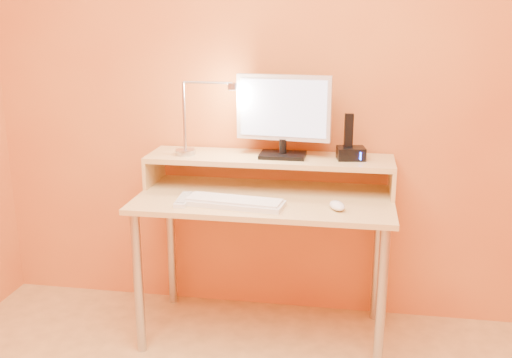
% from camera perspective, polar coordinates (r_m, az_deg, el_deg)
% --- Properties ---
extents(wall_back, '(3.00, 0.04, 2.50)m').
position_cam_1_polar(wall_back, '(2.97, 1.83, 9.95)').
color(wall_back, orange).
rests_on(wall_back, floor).
extents(desk_leg_fl, '(0.04, 0.04, 0.69)m').
position_cam_1_polar(desk_leg_fl, '(2.80, -11.35, -9.93)').
color(desk_leg_fl, '#AAAAB0').
rests_on(desk_leg_fl, floor).
extents(desk_leg_fr, '(0.04, 0.04, 0.69)m').
position_cam_1_polar(desk_leg_fr, '(2.64, 12.06, -11.62)').
color(desk_leg_fr, '#AAAAB0').
rests_on(desk_leg_fr, floor).
extents(desk_leg_bl, '(0.04, 0.04, 0.69)m').
position_cam_1_polar(desk_leg_bl, '(3.24, -8.24, -6.23)').
color(desk_leg_bl, '#AAAAB0').
rests_on(desk_leg_bl, floor).
extents(desk_leg_br, '(0.04, 0.04, 0.69)m').
position_cam_1_polar(desk_leg_br, '(3.10, 11.72, -7.43)').
color(desk_leg_br, '#AAAAB0').
rests_on(desk_leg_br, floor).
extents(desk_lower, '(1.20, 0.60, 0.02)m').
position_cam_1_polar(desk_lower, '(2.76, 0.83, -1.97)').
color(desk_lower, '#D8BB73').
rests_on(desk_lower, floor).
extents(shelf_riser_left, '(0.02, 0.30, 0.14)m').
position_cam_1_polar(shelf_riser_left, '(3.02, -9.87, 0.91)').
color(shelf_riser_left, '#D8BB73').
rests_on(shelf_riser_left, desk_lower).
extents(shelf_riser_right, '(0.02, 0.30, 0.14)m').
position_cam_1_polar(shelf_riser_right, '(2.86, 13.08, -0.09)').
color(shelf_riser_right, '#D8BB73').
rests_on(shelf_riser_right, desk_lower).
extents(desk_shelf, '(1.20, 0.30, 0.02)m').
position_cam_1_polar(desk_shelf, '(2.86, 1.30, 1.97)').
color(desk_shelf, '#D8BB73').
rests_on(desk_shelf, desk_lower).
extents(monitor_foot, '(0.22, 0.16, 0.02)m').
position_cam_1_polar(monitor_foot, '(2.85, 2.61, 2.34)').
color(monitor_foot, black).
rests_on(monitor_foot, desk_shelf).
extents(monitor_neck, '(0.04, 0.04, 0.07)m').
position_cam_1_polar(monitor_neck, '(2.84, 2.63, 3.21)').
color(monitor_neck, black).
rests_on(monitor_neck, monitor_foot).
extents(monitor_panel, '(0.46, 0.08, 0.31)m').
position_cam_1_polar(monitor_panel, '(2.82, 2.70, 6.93)').
color(monitor_panel, silver).
rests_on(monitor_panel, monitor_neck).
extents(monitor_back, '(0.41, 0.06, 0.27)m').
position_cam_1_polar(monitor_back, '(2.84, 2.75, 7.00)').
color(monitor_back, black).
rests_on(monitor_back, monitor_panel).
extents(monitor_screen, '(0.41, 0.05, 0.27)m').
position_cam_1_polar(monitor_screen, '(2.80, 2.65, 6.87)').
color(monitor_screen, '#ACBAE0').
rests_on(monitor_screen, monitor_panel).
extents(lamp_base, '(0.10, 0.10, 0.02)m').
position_cam_1_polar(lamp_base, '(2.92, -6.88, 2.62)').
color(lamp_base, '#AAAAB0').
rests_on(lamp_base, desk_shelf).
extents(lamp_post, '(0.01, 0.01, 0.33)m').
position_cam_1_polar(lamp_post, '(2.88, -6.99, 6.06)').
color(lamp_post, '#AAAAB0').
rests_on(lamp_post, lamp_base).
extents(lamp_arm, '(0.24, 0.01, 0.01)m').
position_cam_1_polar(lamp_arm, '(2.83, -4.73, 9.32)').
color(lamp_arm, '#AAAAB0').
rests_on(lamp_arm, lamp_post).
extents(lamp_head, '(0.04, 0.04, 0.03)m').
position_cam_1_polar(lamp_head, '(2.80, -2.32, 8.99)').
color(lamp_head, '#AAAAB0').
rests_on(lamp_head, lamp_arm).
extents(lamp_bulb, '(0.03, 0.03, 0.00)m').
position_cam_1_polar(lamp_bulb, '(2.80, -2.31, 8.67)').
color(lamp_bulb, '#FFEAC6').
rests_on(lamp_bulb, lamp_head).
extents(phone_dock, '(0.14, 0.12, 0.06)m').
position_cam_1_polar(phone_dock, '(2.83, 9.21, 2.48)').
color(phone_dock, black).
rests_on(phone_dock, desk_shelf).
extents(phone_handset, '(0.04, 0.03, 0.16)m').
position_cam_1_polar(phone_handset, '(2.80, 9.00, 4.68)').
color(phone_handset, black).
rests_on(phone_handset, phone_dock).
extents(phone_led, '(0.01, 0.00, 0.04)m').
position_cam_1_polar(phone_led, '(2.78, 10.13, 2.20)').
color(phone_led, blue).
rests_on(phone_led, phone_dock).
extents(keyboard, '(0.46, 0.20, 0.02)m').
position_cam_1_polar(keyboard, '(2.63, -2.12, -2.35)').
color(keyboard, silver).
rests_on(keyboard, desk_lower).
extents(mouse, '(0.10, 0.12, 0.04)m').
position_cam_1_polar(mouse, '(2.60, 7.89, -2.57)').
color(mouse, white).
rests_on(mouse, desk_lower).
extents(remote_control, '(0.07, 0.20, 0.02)m').
position_cam_1_polar(remote_control, '(2.70, -7.03, -2.01)').
color(remote_control, silver).
rests_on(remote_control, desk_lower).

